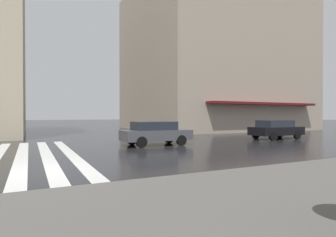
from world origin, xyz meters
The scene contains 4 objects.
ground_plane centered at (0.00, 0.00, 0.00)m, with size 220.00×220.00×0.00m, color black.
haussmann_block_corner centered at (21.57, -21.93, 10.97)m, with size 19.35×20.09×22.40m.
car_dark_grey centered at (5.50, -6.62, 0.76)m, with size 1.85×4.10×1.41m.
car_black centered at (5.50, -16.51, 0.76)m, with size 1.85×4.10×1.41m.
Camera 1 is at (-9.78, 0.12, 1.78)m, focal length 30.03 mm.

